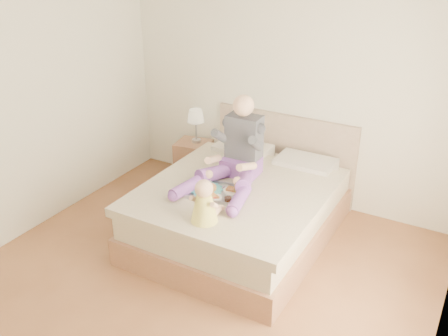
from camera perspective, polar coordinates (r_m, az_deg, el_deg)
The scene contains 7 objects.
room at distance 3.75m, azimuth -3.84°, elevation 4.01°, with size 4.02×4.22×2.71m.
bed at distance 5.14m, azimuth 2.37°, elevation -4.34°, with size 1.70×2.18×1.00m.
nightstand at distance 6.30m, azimuth -3.46°, elevation 0.86°, with size 0.46×0.43×0.50m.
lamp at distance 6.09m, azimuth -3.24°, elevation 5.76°, with size 0.20×0.20×0.42m.
adult at distance 4.93m, azimuth 1.36°, elevation 1.39°, with size 0.73×1.04×0.86m.
tray at distance 4.75m, azimuth -0.90°, elevation -2.55°, with size 0.55×0.46×0.14m.
baby at distance 4.26m, azimuth -2.21°, elevation -4.16°, with size 0.26×0.35×0.39m.
Camera 1 is at (2.02, -2.89, 2.89)m, focal length 40.00 mm.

